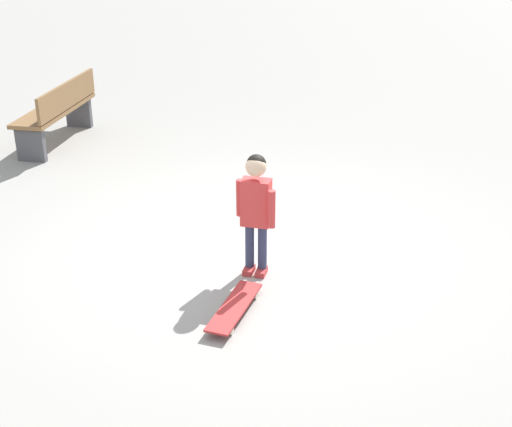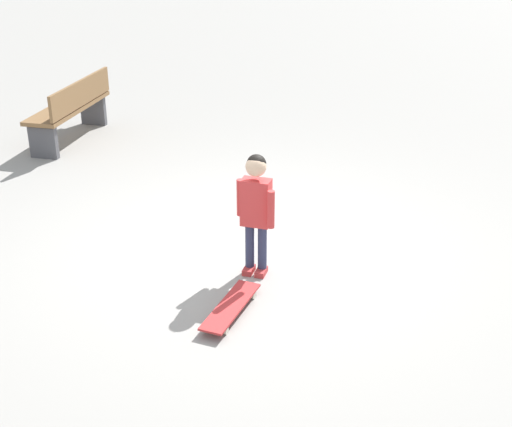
{
  "view_description": "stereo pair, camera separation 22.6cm",
  "coord_description": "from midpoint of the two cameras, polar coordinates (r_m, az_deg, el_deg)",
  "views": [
    {
      "loc": [
        -4.9,
        -2.82,
        2.95
      ],
      "look_at": [
        -0.27,
        -0.35,
        0.55
      ],
      "focal_mm": 49.19,
      "sensor_mm": 36.0,
      "label": 1
    },
    {
      "loc": [
        -4.79,
        -3.02,
        2.95
      ],
      "look_at": [
        -0.27,
        -0.35,
        0.55
      ],
      "focal_mm": 49.19,
      "sensor_mm": 36.0,
      "label": 2
    }
  ],
  "objects": [
    {
      "name": "child_person",
      "position": [
        5.72,
        -1.13,
        0.95
      ],
      "size": [
        0.22,
        0.4,
        1.06
      ],
      "color": "#2D3351",
      "rests_on": "ground"
    },
    {
      "name": "skateboard",
      "position": [
        5.43,
        -2.97,
        -7.63
      ],
      "size": [
        0.78,
        0.3,
        0.07
      ],
      "color": "#B22D2D",
      "rests_on": "ground"
    },
    {
      "name": "ground_plane",
      "position": [
        6.38,
        -2.59,
        -2.98
      ],
      "size": [
        50.0,
        50.0,
        0.0
      ],
      "primitive_type": "plane",
      "color": "gray"
    },
    {
      "name": "street_bench",
      "position": [
        9.39,
        -16.45,
        7.98
      ],
      "size": [
        1.66,
        0.9,
        0.8
      ],
      "color": "brown",
      "rests_on": "ground"
    }
  ]
}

